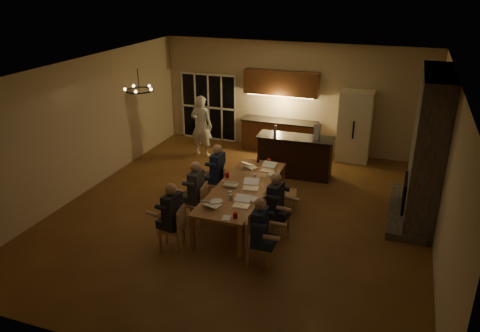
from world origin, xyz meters
name	(u,v)px	position (x,y,z in m)	size (l,w,h in m)	color
floor	(242,213)	(0.00, 0.00, 0.00)	(9.00, 9.00, 0.00)	brown
back_wall	(293,97)	(0.00, 4.52, 1.60)	(8.00, 0.04, 3.20)	#C1AF88
left_wall	(83,126)	(-4.02, 0.00, 1.60)	(0.04, 9.00, 3.20)	#C1AF88
right_wall	(447,171)	(4.02, 0.00, 1.60)	(0.04, 9.00, 3.20)	#C1AF88
ceiling	(242,69)	(0.00, 0.00, 3.22)	(8.00, 9.00, 0.04)	white
french_doors	(209,107)	(-2.70, 4.47, 1.05)	(1.86, 0.08, 2.10)	black
fireplace	(428,148)	(3.70, 1.20, 1.60)	(0.58, 2.50, 3.20)	#5F584B
kitchenette	(280,112)	(-0.30, 4.20, 1.20)	(2.24, 0.68, 2.40)	brown
refrigerator	(355,126)	(1.90, 4.15, 1.00)	(0.90, 0.68, 2.00)	#EAE3C4
dining_table	(243,202)	(0.08, -0.18, 0.38)	(1.10, 3.17, 0.75)	#AA7244
bar_island	(295,156)	(0.60, 2.48, 0.54)	(1.98, 0.68, 1.08)	black
chair_left_near	(172,228)	(-0.79, -1.82, 0.45)	(0.44, 0.44, 0.89)	tan
chair_left_mid	(195,203)	(-0.80, -0.71, 0.45)	(0.44, 0.44, 0.89)	tan
chair_left_far	(216,183)	(-0.78, 0.41, 0.45)	(0.44, 0.44, 0.89)	tan
chair_right_near	(258,241)	(0.91, -1.70, 0.45)	(0.44, 0.44, 0.89)	tan
chair_right_mid	(277,215)	(0.97, -0.64, 0.45)	(0.44, 0.44, 0.89)	tan
chair_right_far	(287,192)	(0.90, 0.48, 0.45)	(0.44, 0.44, 0.89)	tan
person_left_near	(173,217)	(-0.76, -1.80, 0.69)	(0.60, 0.60, 1.38)	#23252D
person_right_near	(260,233)	(0.99, -1.83, 0.69)	(0.60, 0.60, 1.38)	navy
person_left_mid	(196,192)	(-0.79, -0.66, 0.69)	(0.60, 0.60, 1.38)	#3D4148
person_right_mid	(275,205)	(0.95, -0.68, 0.69)	(0.60, 0.60, 1.38)	#23252D
person_left_far	(218,173)	(-0.76, 0.45, 0.69)	(0.60, 0.60, 1.38)	navy
standing_person	(201,126)	(-2.32, 3.03, 0.90)	(0.66, 0.43, 1.80)	silver
chandelier	(139,90)	(-2.06, -0.54, 2.75)	(0.60, 0.60, 0.03)	black
laptop_a	(212,200)	(-0.18, -1.23, 0.86)	(0.32, 0.28, 0.23)	silver
laptop_b	(241,201)	(0.36, -1.06, 0.86)	(0.32, 0.28, 0.23)	silver
laptop_c	(231,180)	(-0.18, -0.21, 0.86)	(0.32, 0.28, 0.23)	silver
laptop_d	(251,184)	(0.28, -0.23, 0.86)	(0.32, 0.28, 0.23)	silver
laptop_e	(250,163)	(-0.10, 0.88, 0.86)	(0.32, 0.28, 0.23)	silver
laptop_f	(268,166)	(0.34, 0.81, 0.86)	(0.32, 0.28, 0.23)	silver
mug_front	(230,193)	(-0.01, -0.70, 0.80)	(0.08, 0.08, 0.10)	white
mug_mid	(255,176)	(0.19, 0.31, 0.80)	(0.08, 0.08, 0.10)	white
mug_back	(242,168)	(-0.23, 0.68, 0.80)	(0.08, 0.08, 0.10)	white
redcup_near	(235,215)	(0.42, -1.56, 0.81)	(0.09, 0.09, 0.12)	#AE0B12
redcup_mid	(227,175)	(-0.40, 0.14, 0.81)	(0.08, 0.08, 0.12)	#AE0B12
redcup_far	(269,161)	(0.24, 1.25, 0.81)	(0.09, 0.09, 0.12)	#AE0B12
can_silver	(231,197)	(0.08, -0.88, 0.81)	(0.07, 0.07, 0.12)	#B2B2B7
can_cola	(258,160)	(-0.03, 1.25, 0.81)	(0.07, 0.07, 0.12)	#3F0F0C
plate_near	(253,199)	(0.48, -0.71, 0.76)	(0.25, 0.25, 0.02)	white
plate_left	(217,201)	(-0.16, -1.04, 0.76)	(0.25, 0.25, 0.02)	white
plate_far	(272,175)	(0.51, 0.63, 0.76)	(0.23, 0.23, 0.02)	white
notepad	(226,218)	(0.27, -1.62, 0.76)	(0.15, 0.21, 0.01)	white
bar_bottle	(275,130)	(0.04, 2.49, 1.20)	(0.08, 0.08, 0.24)	#99999E
bar_blender	(317,132)	(1.14, 2.45, 1.29)	(0.13, 0.13, 0.42)	silver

